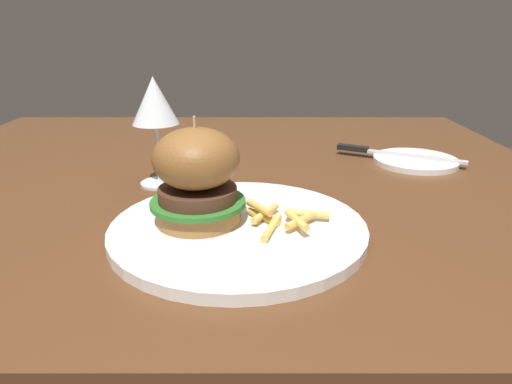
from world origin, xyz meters
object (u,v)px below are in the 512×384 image
main_plate (240,229)px  wine_glass (156,105)px  table_knife (389,153)px  burger_sandwich (198,176)px  bread_plate (417,161)px

main_plate → wine_glass: wine_glass is taller
main_plate → table_knife: (0.27, 0.33, 0.01)m
main_plate → table_knife: table_knife is taller
wine_glass → main_plate: bearing=-54.6°
table_knife → main_plate: bearing=-129.5°
main_plate → burger_sandwich: 0.08m
bread_plate → main_plate: bearing=-136.1°
wine_glass → table_knife: bearing=19.4°
wine_glass → bread_plate: (0.45, 0.12, -0.12)m
main_plate → table_knife: size_ratio=1.43×
main_plate → wine_glass: (-0.13, 0.19, 0.12)m
wine_glass → bread_plate: wine_glass is taller
main_plate → burger_sandwich: size_ratio=2.40×
bread_plate → table_knife: size_ratio=0.70×
main_plate → wine_glass: 0.26m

